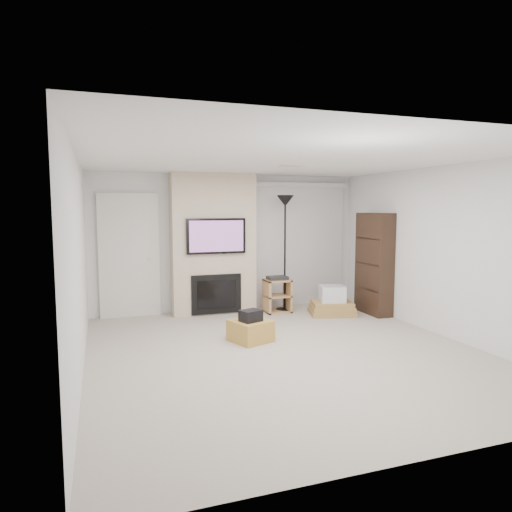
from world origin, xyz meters
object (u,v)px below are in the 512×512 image
object	(u,v)px
ottoman	(251,331)
bookshelf	(374,264)
floor_lamp	(285,220)
box_stack	(332,304)
av_stand	(277,293)

from	to	relation	value
ottoman	bookshelf	bearing A→B (deg)	19.45
floor_lamp	bookshelf	world-z (taller)	floor_lamp
ottoman	floor_lamp	bearing A→B (deg)	53.74
box_stack	bookshelf	xyz separation A→B (m)	(0.75, -0.15, 0.70)
ottoman	bookshelf	world-z (taller)	bookshelf
av_stand	bookshelf	distance (m)	1.81
box_stack	bookshelf	size ratio (longest dim) A/B	0.50
av_stand	box_stack	distance (m)	0.99
ottoman	bookshelf	distance (m)	2.88
floor_lamp	box_stack	distance (m)	1.71
av_stand	box_stack	xyz separation A→B (m)	(0.85, -0.50, -0.15)
ottoman	box_stack	distance (m)	2.16
floor_lamp	av_stand	size ratio (longest dim) A/B	3.21
ottoman	box_stack	world-z (taller)	box_stack
av_stand	bookshelf	size ratio (longest dim) A/B	0.37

